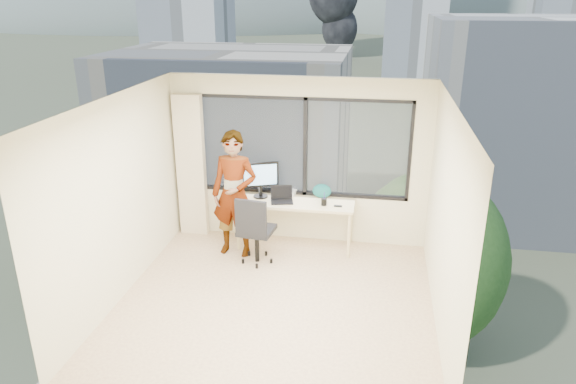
% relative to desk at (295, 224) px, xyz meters
% --- Properties ---
extents(floor, '(4.00, 4.00, 0.01)m').
position_rel_desk_xyz_m(floor, '(0.00, -1.66, -0.38)').
color(floor, beige).
rests_on(floor, ground).
extents(ceiling, '(4.00, 4.00, 0.01)m').
position_rel_desk_xyz_m(ceiling, '(0.00, -1.66, 2.23)').
color(ceiling, white).
rests_on(ceiling, ground).
extents(wall_front, '(4.00, 0.01, 2.60)m').
position_rel_desk_xyz_m(wall_front, '(0.00, -3.66, 0.93)').
color(wall_front, beige).
rests_on(wall_front, ground).
extents(wall_left, '(0.01, 4.00, 2.60)m').
position_rel_desk_xyz_m(wall_left, '(-2.00, -1.66, 0.93)').
color(wall_left, beige).
rests_on(wall_left, ground).
extents(wall_right, '(0.01, 4.00, 2.60)m').
position_rel_desk_xyz_m(wall_right, '(2.00, -1.66, 0.93)').
color(wall_right, beige).
rests_on(wall_right, ground).
extents(window_wall, '(3.30, 0.16, 1.55)m').
position_rel_desk_xyz_m(window_wall, '(0.05, 0.34, 1.15)').
color(window_wall, black).
rests_on(window_wall, ground).
extents(curtain, '(0.45, 0.14, 2.30)m').
position_rel_desk_xyz_m(curtain, '(-1.72, 0.22, 0.77)').
color(curtain, beige).
rests_on(curtain, floor).
extents(desk, '(1.80, 0.60, 0.75)m').
position_rel_desk_xyz_m(desk, '(0.00, 0.00, 0.00)').
color(desk, '#CCBD89').
rests_on(desk, floor).
extents(chair, '(0.61, 0.61, 1.07)m').
position_rel_desk_xyz_m(chair, '(-0.47, -0.60, 0.16)').
color(chair, black).
rests_on(chair, floor).
extents(person, '(0.74, 0.52, 1.91)m').
position_rel_desk_xyz_m(person, '(-0.85, -0.38, 0.58)').
color(person, '#2D2D33').
rests_on(person, floor).
extents(monitor, '(0.58, 0.32, 0.57)m').
position_rel_desk_xyz_m(monitor, '(-0.56, 0.10, 0.66)').
color(monitor, black).
rests_on(monitor, desk).
extents(game_console, '(0.37, 0.34, 0.08)m').
position_rel_desk_xyz_m(game_console, '(-0.21, 0.25, 0.41)').
color(game_console, white).
rests_on(game_console, desk).
extents(laptop, '(0.40, 0.42, 0.22)m').
position_rel_desk_xyz_m(laptop, '(-0.20, -0.07, 0.48)').
color(laptop, black).
rests_on(laptop, desk).
extents(cellphone, '(0.12, 0.06, 0.01)m').
position_rel_desk_xyz_m(cellphone, '(0.66, -0.09, 0.38)').
color(cellphone, black).
rests_on(cellphone, desk).
extents(pen_cup, '(0.10, 0.10, 0.11)m').
position_rel_desk_xyz_m(pen_cup, '(0.45, -0.08, 0.43)').
color(pen_cup, black).
rests_on(pen_cup, desk).
extents(handbag, '(0.30, 0.16, 0.22)m').
position_rel_desk_xyz_m(handbag, '(0.38, 0.22, 0.49)').
color(handbag, '#0D4F50').
rests_on(handbag, desk).
extents(exterior_ground, '(400.00, 400.00, 0.04)m').
position_rel_desk_xyz_m(exterior_ground, '(0.00, 118.34, -14.38)').
color(exterior_ground, '#515B3D').
rests_on(exterior_ground, ground).
extents(near_bldg_a, '(16.00, 12.00, 14.00)m').
position_rel_desk_xyz_m(near_bldg_a, '(-9.00, 28.34, -7.38)').
color(near_bldg_a, beige).
rests_on(near_bldg_a, exterior_ground).
extents(near_bldg_b, '(14.00, 13.00, 16.00)m').
position_rel_desk_xyz_m(near_bldg_b, '(12.00, 36.34, -6.38)').
color(near_bldg_b, white).
rests_on(near_bldg_b, exterior_ground).
extents(far_tower_a, '(14.00, 14.00, 28.00)m').
position_rel_desk_xyz_m(far_tower_a, '(-35.00, 93.34, -0.38)').
color(far_tower_a, silver).
rests_on(far_tower_a, exterior_ground).
extents(far_tower_b, '(13.00, 13.00, 30.00)m').
position_rel_desk_xyz_m(far_tower_b, '(8.00, 118.34, 0.62)').
color(far_tower_b, silver).
rests_on(far_tower_b, exterior_ground).
extents(far_tower_c, '(15.00, 15.00, 26.00)m').
position_rel_desk_xyz_m(far_tower_c, '(45.00, 138.34, -1.38)').
color(far_tower_c, silver).
rests_on(far_tower_c, exterior_ground).
extents(far_tower_d, '(16.00, 14.00, 22.00)m').
position_rel_desk_xyz_m(far_tower_d, '(-60.00, 148.34, -3.38)').
color(far_tower_d, silver).
rests_on(far_tower_d, exterior_ground).
extents(hill_a, '(288.00, 216.00, 90.00)m').
position_rel_desk_xyz_m(hill_a, '(-120.00, 318.34, -14.38)').
color(hill_a, slate).
rests_on(hill_a, exterior_ground).
extents(hill_b, '(300.00, 220.00, 96.00)m').
position_rel_desk_xyz_m(hill_b, '(100.00, 318.34, -14.38)').
color(hill_b, slate).
rests_on(hill_b, exterior_ground).
extents(tree_a, '(7.00, 7.00, 8.00)m').
position_rel_desk_xyz_m(tree_a, '(-16.00, 20.34, -10.38)').
color(tree_a, '#28501A').
rests_on(tree_a, exterior_ground).
extents(tree_b, '(7.60, 7.60, 9.00)m').
position_rel_desk_xyz_m(tree_b, '(4.00, 16.34, -9.88)').
color(tree_b, '#28501A').
rests_on(tree_b, exterior_ground).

